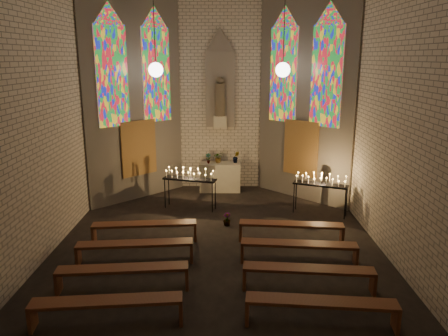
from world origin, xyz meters
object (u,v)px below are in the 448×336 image
at_px(votive_stand_left, 190,176).
at_px(aisle_flower_pot, 227,219).
at_px(altar, 220,177).
at_px(votive_stand_right, 321,182).

bearing_deg(votive_stand_left, aisle_flower_pot, -36.04).
height_order(aisle_flower_pot, votive_stand_left, votive_stand_left).
bearing_deg(altar, votive_stand_left, -116.11).
bearing_deg(aisle_flower_pot, votive_stand_left, 128.67).
relative_size(altar, votive_stand_left, 0.83).
height_order(aisle_flower_pot, votive_stand_right, votive_stand_right).
xyz_separation_m(aisle_flower_pot, votive_stand_left, (-1.14, 1.42, 0.85)).
bearing_deg(altar, votive_stand_right, -38.06).
relative_size(altar, aisle_flower_pot, 3.73).
bearing_deg(votive_stand_left, altar, 79.18).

